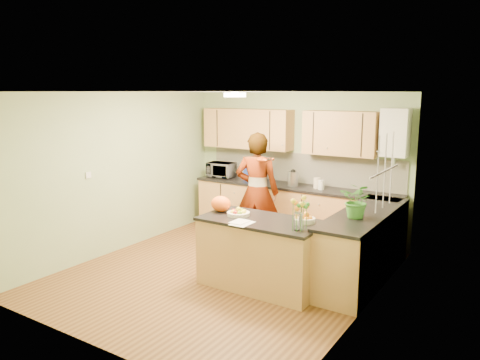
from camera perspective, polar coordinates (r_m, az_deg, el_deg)
The scene contains 28 objects.
floor at distance 6.66m, azimuth -2.04°, elevation -11.34°, with size 4.50×4.50×0.00m, color #593419.
ceiling at distance 6.18m, azimuth -2.20°, elevation 10.70°, with size 4.00×4.50×0.02m, color silver.
wall_back at distance 8.22m, azimuth 6.89°, elevation 1.87°, with size 4.00×0.02×2.50m, color #8FA777.
wall_front at distance 4.69m, azimuth -18.11°, elevation -5.27°, with size 4.00×0.02×2.50m, color #8FA777.
wall_left at distance 7.61m, azimuth -14.58°, elevation 0.90°, with size 0.02×4.50×2.50m, color #8FA777.
wall_right at distance 5.44m, azimuth 15.48°, elevation -2.97°, with size 0.02×4.50×2.50m, color #8FA777.
back_counter at distance 8.07m, azimuth 6.47°, elevation -3.94°, with size 3.64×0.62×0.94m.
right_counter at distance 6.51m, azimuth 14.87°, elevation -7.81°, with size 0.62×2.24×0.94m.
splashback at distance 8.17m, azimuth 7.47°, elevation 1.45°, with size 3.60×0.02×0.52m, color #ECE8CD.
upper_cabinets at distance 8.08m, azimuth 5.33°, elevation 6.03°, with size 3.20×0.34×0.70m.
boiler at distance 7.41m, azimuth 18.40°, elevation 5.49°, with size 0.40×0.30×0.86m.
window_right at distance 5.95m, azimuth 17.30°, elevation 1.04°, with size 0.01×1.30×1.05m.
light_switch at distance 7.20m, azimuth -18.01°, elevation 0.58°, with size 0.02×0.09×0.09m, color white.
ceiling_lamp at distance 6.43m, azimuth -0.64°, elevation 10.36°, with size 0.30×0.30×0.07m.
peninsula_island at distance 6.11m, azimuth 2.60°, elevation -8.87°, with size 1.57×0.81×0.90m.
fruit_dish at distance 6.14m, azimuth -0.19°, elevation -3.95°, with size 0.30×0.30×0.10m.
orange_bowl at distance 5.85m, azimuth 8.06°, elevation -4.68°, with size 0.23×0.23×0.13m.
flower_vase at distance 5.48m, azimuth 7.15°, elevation -3.07°, with size 0.25×0.25×0.45m.
orange_bag at distance 6.34m, azimuth -2.35°, elevation -2.91°, with size 0.28×0.24×0.21m, color #FF5F15.
papers at distance 5.78m, azimuth 0.27°, elevation -5.28°, with size 0.22×0.30×0.01m, color white.
violinist at distance 7.38m, azimuth 2.10°, elevation -1.47°, with size 0.69×0.45×1.89m, color tan.
violin at distance 6.99m, azimuth 2.62°, elevation 2.57°, with size 0.54×0.21×0.11m, color #4A1304, non-canonical shape.
microwave at distance 8.69m, azimuth -2.30°, elevation 1.25°, with size 0.49×0.33×0.27m, color white.
blue_box at distance 8.30m, azimuth 1.69°, elevation 0.75°, with size 0.32×0.23×0.25m, color navy.
kettle at distance 7.91m, azimuth 6.47°, elevation 0.25°, with size 0.17×0.17×0.33m.
jar_cream at distance 7.78m, azimuth 9.37°, elevation -0.36°, with size 0.11×0.11×0.17m, color beige.
jar_white at distance 7.68m, azimuth 9.86°, elevation -0.60°, with size 0.10×0.10×0.15m, color white.
potted_plant at distance 6.01m, azimuth 14.15°, elevation -2.44°, with size 0.41×0.35×0.45m, color #367A28.
Camera 1 is at (3.54, -5.06, 2.49)m, focal length 35.00 mm.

